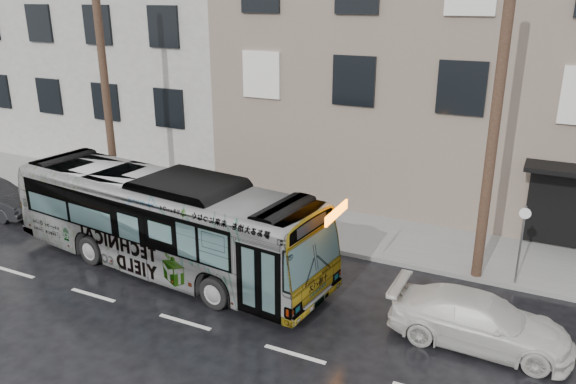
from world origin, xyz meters
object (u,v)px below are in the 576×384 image
utility_pole_front (494,129)px  sign_post (520,245)px  white_sedan (479,321)px  bus (164,221)px  utility_pole_rear (106,92)px

utility_pole_front → sign_post: utility_pole_front is taller
white_sedan → utility_pole_front: bearing=9.3°
utility_pole_front → sign_post: bearing=0.0°
white_sedan → bus: bearing=90.3°
utility_pole_front → bus: size_ratio=0.82×
sign_post → white_sedan: 3.52m
utility_pole_front → sign_post: (1.10, 0.00, -3.30)m
sign_post → white_sedan: sign_post is taller
utility_pole_front → bus: bearing=-159.2°
utility_pole_front → utility_pole_rear: size_ratio=1.00×
utility_pole_rear → bus: utility_pole_rear is taller
utility_pole_rear → white_sedan: size_ratio=2.07×
bus → utility_pole_front: bearing=-62.8°
utility_pole_front → utility_pole_rear: same height
bus → utility_pole_rear: bearing=62.8°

